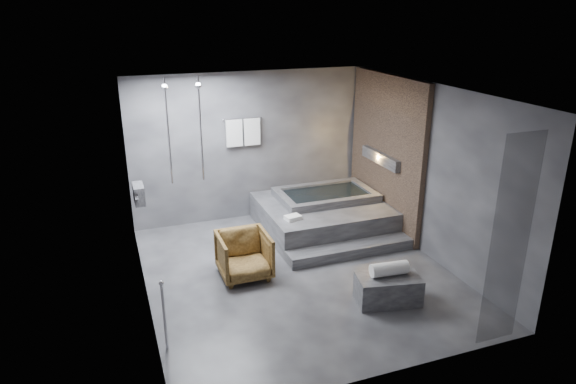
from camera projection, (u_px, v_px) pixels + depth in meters
name	position (u px, v px, depth m)	size (l,w,h in m)	color
room	(317.00, 159.00, 7.70)	(5.00, 5.04, 2.82)	#2C2C2E
tub_deck	(322.00, 215.00, 9.49)	(2.20, 2.00, 0.50)	#313133
tub_step	(351.00, 250.00, 8.50)	(2.20, 0.36, 0.18)	#313133
concrete_bench	(388.00, 289.00, 7.13)	(0.87, 0.48, 0.39)	#2F2F32
driftwood_chair	(244.00, 255.00, 7.75)	(0.75, 0.77, 0.70)	#3F290F
rolled_towel	(389.00, 269.00, 7.07)	(0.19, 0.19, 0.53)	white
deck_towel	(293.00, 217.00, 8.66)	(0.26, 0.19, 0.07)	white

